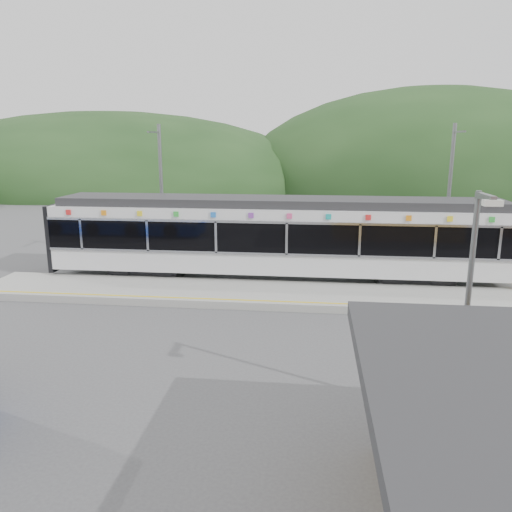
# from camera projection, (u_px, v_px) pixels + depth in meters

# --- Properties ---
(ground) EXTENTS (120.00, 120.00, 0.00)m
(ground) POSITION_uv_depth(u_px,v_px,m) (291.00, 329.00, 16.90)
(ground) COLOR #4C4C4F
(ground) RESTS_ON ground
(hills) EXTENTS (146.00, 149.00, 26.00)m
(hills) POSITION_uv_depth(u_px,v_px,m) (442.00, 290.00, 21.32)
(hills) COLOR #1E3D19
(hills) RESTS_ON ground
(platform) EXTENTS (26.00, 3.20, 0.30)m
(platform) POSITION_uv_depth(u_px,v_px,m) (295.00, 295.00, 20.05)
(platform) COLOR #9E9E99
(platform) RESTS_ON ground
(yellow_line) EXTENTS (26.00, 0.10, 0.01)m
(yellow_line) POSITION_uv_depth(u_px,v_px,m) (294.00, 302.00, 18.76)
(yellow_line) COLOR yellow
(yellow_line) RESTS_ON platform
(train) EXTENTS (20.44, 3.01, 3.74)m
(train) POSITION_uv_depth(u_px,v_px,m) (278.00, 236.00, 22.33)
(train) COLOR black
(train) RESTS_ON ground
(catenary_mast_west) EXTENTS (0.18, 1.80, 7.00)m
(catenary_mast_west) POSITION_uv_depth(u_px,v_px,m) (161.00, 193.00, 25.12)
(catenary_mast_west) COLOR slate
(catenary_mast_west) RESTS_ON ground
(catenary_mast_east) EXTENTS (0.18, 1.80, 7.00)m
(catenary_mast_east) POSITION_uv_depth(u_px,v_px,m) (449.00, 196.00, 23.56)
(catenary_mast_east) COLOR slate
(catenary_mast_east) RESTS_ON ground
(lamp_post) EXTENTS (0.36, 0.94, 5.24)m
(lamp_post) POSITION_uv_depth(u_px,v_px,m) (471.00, 289.00, 10.63)
(lamp_post) COLOR slate
(lamp_post) RESTS_ON ground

